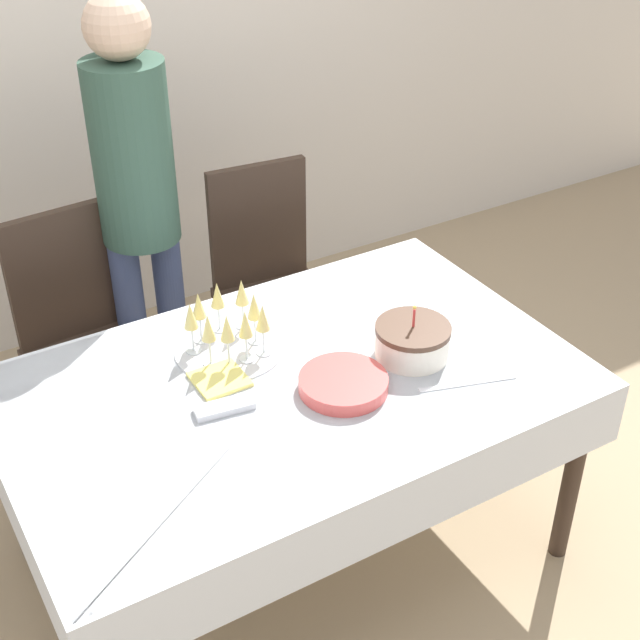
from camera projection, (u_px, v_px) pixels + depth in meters
The scene contains 12 objects.
ground_plane at pixel (294, 551), 3.04m from camera, with size 12.00×12.00×0.00m, color tan.
wall_back at pixel (75, 30), 3.54m from camera, with size 8.00×0.05×2.70m.
dining_table at pixel (291, 406), 2.69m from camera, with size 1.69×1.07×0.73m.
dining_chair_far_left at pixel (83, 332), 3.19m from camera, with size 0.45×0.45×0.97m.
dining_chair_far_right at pixel (270, 277), 3.52m from camera, with size 0.46×0.46×0.97m.
birthday_cake at pixel (412, 341), 2.71m from camera, with size 0.23×0.23×0.18m.
champagne_tray at pixel (228, 325), 2.72m from camera, with size 0.34×0.34×0.18m.
plate_stack_main at pixel (343, 384), 2.58m from camera, with size 0.26×0.26×0.04m.
cake_knife at pixel (468, 383), 2.62m from camera, with size 0.29×0.11×0.00m.
fork_pile at pixel (224, 407), 2.51m from camera, with size 0.18×0.08×0.02m.
napkin_pile at pixel (220, 379), 2.63m from camera, with size 0.15×0.15×0.01m.
person_standing at pixel (136, 186), 3.11m from camera, with size 0.28×0.28×1.67m.
Camera 1 is at (-1.01, -1.85, 2.32)m, focal length 50.00 mm.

